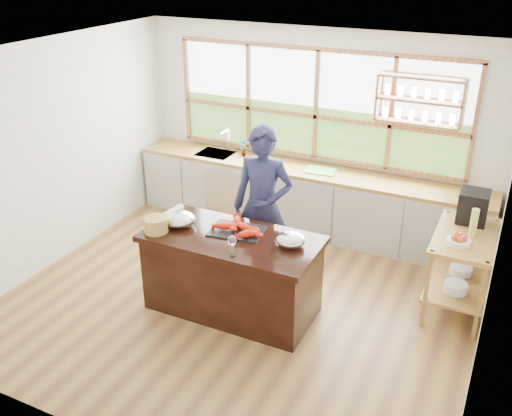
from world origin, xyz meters
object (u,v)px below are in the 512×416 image
Objects in this scene: wicker_basket at (156,225)px; island at (232,273)px; espresso_machine at (473,207)px; cook at (263,207)px.

island is at bearing 17.96° from wicker_basket.
island is 0.96m from wicker_basket.
espresso_machine reaches higher than wicker_basket.
wicker_basket is at bearing -137.71° from cook.
island is 0.98× the size of cook.
espresso_machine is at bearing 29.91° from wicker_basket.
espresso_machine is 1.38× the size of wicker_basket.
wicker_basket reaches higher than island.
espresso_machine is at bearing 33.54° from island.
wicker_basket is (-0.79, -0.95, 0.04)m from cook.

